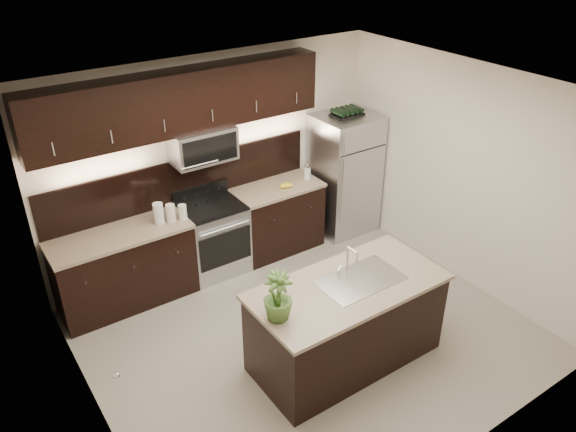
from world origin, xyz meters
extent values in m
plane|color=gray|center=(0.00, 0.00, 0.00)|extent=(4.50, 4.50, 0.00)
cube|color=beige|center=(0.00, 2.00, 1.35)|extent=(4.50, 0.02, 2.70)
cube|color=beige|center=(0.00, -2.00, 1.35)|extent=(4.50, 0.02, 2.70)
cube|color=beige|center=(-2.25, 0.00, 1.35)|extent=(0.02, 4.00, 2.70)
cube|color=beige|center=(2.25, 0.00, 1.35)|extent=(0.02, 4.00, 2.70)
cube|color=white|center=(0.00, 0.00, 2.70)|extent=(4.50, 4.00, 0.02)
cube|color=silver|center=(-2.23, -0.80, 1.01)|extent=(0.04, 0.80, 2.02)
sphere|color=silver|center=(-2.20, -0.48, 1.00)|extent=(0.06, 0.06, 0.06)
cube|color=black|center=(-2.24, 0.75, 1.65)|extent=(0.01, 0.32, 0.46)
cube|color=white|center=(-2.23, 0.75, 1.65)|extent=(0.00, 0.24, 0.36)
cube|color=black|center=(-1.42, 1.69, 0.45)|extent=(1.57, 0.62, 0.90)
cube|color=black|center=(0.71, 1.69, 0.45)|extent=(1.16, 0.62, 0.90)
cube|color=#B2B2B7|center=(-0.25, 1.69, 0.45)|extent=(0.76, 0.62, 0.90)
cube|color=black|center=(-0.25, 1.69, 0.92)|extent=(0.76, 0.60, 0.03)
cube|color=tan|center=(-1.42, 1.69, 0.92)|extent=(1.59, 0.65, 0.04)
cube|color=tan|center=(0.71, 1.69, 0.92)|extent=(1.18, 0.65, 0.04)
cube|color=black|center=(-0.46, 1.99, 1.22)|extent=(3.49, 0.02, 0.56)
cube|color=#B2B2B7|center=(-0.25, 1.80, 1.70)|extent=(0.76, 0.40, 0.40)
cube|color=black|center=(-0.46, 1.83, 2.25)|extent=(3.49, 0.33, 0.70)
cube|color=black|center=(0.09, -0.52, 0.45)|extent=(1.90, 0.90, 0.90)
cube|color=tan|center=(0.09, -0.52, 0.92)|extent=(1.96, 0.96, 0.04)
cube|color=silver|center=(0.24, -0.52, 0.95)|extent=(0.84, 0.50, 0.01)
cylinder|color=silver|center=(0.24, -0.31, 1.06)|extent=(0.03, 0.03, 0.24)
cylinder|color=silver|center=(0.24, -0.38, 1.21)|extent=(0.02, 0.14, 0.02)
cylinder|color=silver|center=(0.24, -0.45, 1.16)|extent=(0.02, 0.02, 0.10)
cube|color=#B2B2B7|center=(1.80, 1.63, 0.85)|extent=(0.82, 0.74, 1.71)
cube|color=black|center=(1.80, 1.63, 1.72)|extent=(0.42, 0.26, 0.03)
cylinder|color=black|center=(1.64, 1.63, 1.77)|extent=(0.07, 0.24, 0.07)
cylinder|color=black|center=(1.72, 1.63, 1.77)|extent=(0.07, 0.24, 0.07)
cylinder|color=black|center=(1.80, 1.63, 1.77)|extent=(0.07, 0.24, 0.07)
cylinder|color=black|center=(1.88, 1.63, 1.77)|extent=(0.07, 0.24, 0.07)
cylinder|color=black|center=(1.96, 1.63, 1.77)|extent=(0.07, 0.24, 0.07)
imported|color=#3C5B24|center=(-0.75, -0.55, 1.18)|extent=(0.27, 0.27, 0.47)
cylinder|color=silver|center=(-0.94, 1.64, 1.07)|extent=(0.12, 0.12, 0.25)
cylinder|color=silver|center=(-0.81, 1.61, 1.05)|extent=(0.11, 0.11, 0.21)
cylinder|color=silver|center=(-0.67, 1.58, 1.03)|extent=(0.10, 0.10, 0.18)
cylinder|color=silver|center=(1.17, 1.64, 1.03)|extent=(0.09, 0.09, 0.18)
cylinder|color=silver|center=(1.17, 1.64, 1.12)|extent=(0.09, 0.09, 0.02)
cylinder|color=silver|center=(1.17, 1.64, 1.17)|extent=(0.01, 0.01, 0.07)
ellipsoid|color=gold|center=(0.75, 1.61, 0.97)|extent=(0.20, 0.18, 0.06)
camera|label=1|loc=(-2.90, -3.84, 4.18)|focal=35.00mm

